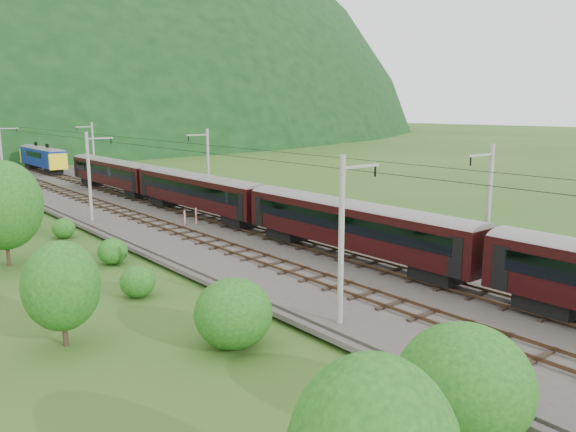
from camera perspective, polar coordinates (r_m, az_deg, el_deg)
ground at (r=31.84m, az=13.33°, el=-8.40°), size 600.00×600.00×0.00m
railbed at (r=38.34m, az=1.37°, el=-4.55°), size 14.00×220.00×0.30m
track_left at (r=36.82m, az=-1.47°, el=-4.85°), size 2.40×220.00×0.27m
track_right at (r=39.84m, az=3.99°, el=-3.65°), size 2.40×220.00×0.27m
catenary_left at (r=53.45m, az=-19.48°, el=3.98°), size 2.54×192.28×8.00m
catenary_right at (r=58.72m, az=-8.18°, el=5.07°), size 2.54×192.28×8.00m
overhead_wires at (r=37.10m, az=1.42°, el=5.86°), size 4.83×198.00×0.03m
train at (r=44.87m, az=-2.53°, el=1.72°), size 2.67×126.85×4.62m
hazard_post_near at (r=49.58m, az=-10.45°, el=-0.21°), size 0.14×0.14×1.31m
hazard_post_far at (r=50.06m, az=-9.31°, el=-0.00°), size 0.15×0.15×1.43m
signal at (r=89.32m, az=-26.41°, el=4.13°), size 0.24×0.24×2.18m
vegetation_left at (r=38.19m, az=-23.29°, el=-1.89°), size 12.96×148.23×7.09m
vegetation_right at (r=42.92m, az=19.69°, el=-2.19°), size 4.92×94.22×2.61m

